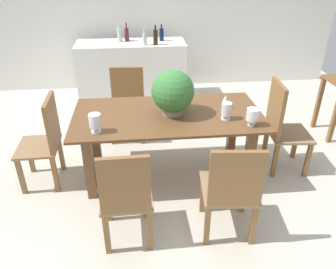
{
  "coord_description": "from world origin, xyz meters",
  "views": [
    {
      "loc": [
        -0.31,
        -3.21,
        2.2
      ],
      "look_at": [
        -0.0,
        -0.23,
        0.52
      ],
      "focal_mm": 35.57,
      "sensor_mm": 36.0,
      "label": 1
    }
  ],
  "objects_px": {
    "chair_head_end": "(46,138)",
    "crystal_vase_left": "(95,121)",
    "chair_foot_end": "(281,124)",
    "kitchen_counter": "(132,71)",
    "chair_near_right": "(232,188)",
    "wine_bottle_clear": "(127,34)",
    "wine_bottle_tall": "(162,34)",
    "wine_bottle_green": "(155,37)",
    "wine_bottle_dark": "(120,35)",
    "dining_table": "(168,125)",
    "flower_centerpiece": "(173,92)",
    "crystal_vase_right": "(226,110)",
    "crystal_vase_center_near": "(253,115)",
    "chair_far_left": "(127,99)",
    "wine_glass": "(225,99)",
    "chair_near_left": "(126,195)",
    "wine_bottle_amber": "(145,39)"
  },
  "relations": [
    {
      "from": "chair_head_end",
      "to": "wine_bottle_dark",
      "type": "relative_size",
      "value": 3.62
    },
    {
      "from": "wine_glass",
      "to": "wine_bottle_green",
      "type": "relative_size",
      "value": 0.51
    },
    {
      "from": "kitchen_counter",
      "to": "wine_bottle_clear",
      "type": "distance_m",
      "value": 0.58
    },
    {
      "from": "chair_far_left",
      "to": "chair_foot_end",
      "type": "distance_m",
      "value": 1.9
    },
    {
      "from": "chair_far_left",
      "to": "wine_bottle_clear",
      "type": "xyz_separation_m",
      "value": [
        0.01,
        1.38,
        0.52
      ]
    },
    {
      "from": "crystal_vase_center_near",
      "to": "wine_bottle_amber",
      "type": "distance_m",
      "value": 2.52
    },
    {
      "from": "crystal_vase_center_near",
      "to": "wine_bottle_green",
      "type": "height_order",
      "value": "wine_bottle_green"
    },
    {
      "from": "chair_head_end",
      "to": "crystal_vase_left",
      "type": "height_order",
      "value": "chair_head_end"
    },
    {
      "from": "wine_bottle_dark",
      "to": "dining_table",
      "type": "bearing_deg",
      "value": -77.08
    },
    {
      "from": "chair_far_left",
      "to": "chair_foot_end",
      "type": "xyz_separation_m",
      "value": [
        1.65,
        -0.94,
        0.05
      ]
    },
    {
      "from": "crystal_vase_center_near",
      "to": "wine_bottle_tall",
      "type": "distance_m",
      "value": 2.68
    },
    {
      "from": "dining_table",
      "to": "wine_bottle_clear",
      "type": "distance_m",
      "value": 2.4
    },
    {
      "from": "flower_centerpiece",
      "to": "crystal_vase_right",
      "type": "distance_m",
      "value": 0.55
    },
    {
      "from": "chair_head_end",
      "to": "wine_bottle_green",
      "type": "bearing_deg",
      "value": 146.89
    },
    {
      "from": "wine_bottle_tall",
      "to": "wine_bottle_green",
      "type": "relative_size",
      "value": 0.86
    },
    {
      "from": "flower_centerpiece",
      "to": "dining_table",
      "type": "bearing_deg",
      "value": 177.16
    },
    {
      "from": "chair_head_end",
      "to": "crystal_vase_center_near",
      "type": "distance_m",
      "value": 2.05
    },
    {
      "from": "chair_far_left",
      "to": "flower_centerpiece",
      "type": "xyz_separation_m",
      "value": [
        0.47,
        -0.95,
        0.47
      ]
    },
    {
      "from": "kitchen_counter",
      "to": "wine_bottle_clear",
      "type": "xyz_separation_m",
      "value": [
        -0.05,
        0.13,
        0.56
      ]
    },
    {
      "from": "crystal_vase_left",
      "to": "crystal_vase_center_near",
      "type": "distance_m",
      "value": 1.45
    },
    {
      "from": "chair_near_left",
      "to": "wine_bottle_green",
      "type": "relative_size",
      "value": 3.24
    },
    {
      "from": "wine_bottle_tall",
      "to": "wine_bottle_amber",
      "type": "distance_m",
      "value": 0.37
    },
    {
      "from": "crystal_vase_center_near",
      "to": "wine_bottle_dark",
      "type": "relative_size",
      "value": 0.64
    },
    {
      "from": "dining_table",
      "to": "wine_glass",
      "type": "distance_m",
      "value": 0.66
    },
    {
      "from": "crystal_vase_center_near",
      "to": "dining_table",
      "type": "bearing_deg",
      "value": 156.9
    },
    {
      "from": "wine_bottle_tall",
      "to": "wine_bottle_clear",
      "type": "xyz_separation_m",
      "value": [
        -0.54,
        0.05,
        0.0
      ]
    },
    {
      "from": "chair_foot_end",
      "to": "crystal_vase_left",
      "type": "relative_size",
      "value": 5.65
    },
    {
      "from": "chair_foot_end",
      "to": "wine_bottle_clear",
      "type": "distance_m",
      "value": 2.88
    },
    {
      "from": "wine_glass",
      "to": "kitchen_counter",
      "type": "xyz_separation_m",
      "value": [
        -0.97,
        2.12,
        -0.37
      ]
    },
    {
      "from": "flower_centerpiece",
      "to": "crystal_vase_right",
      "type": "relative_size",
      "value": 2.65
    },
    {
      "from": "wine_bottle_tall",
      "to": "chair_foot_end",
      "type": "bearing_deg",
      "value": -64.15
    },
    {
      "from": "crystal_vase_right",
      "to": "wine_bottle_green",
      "type": "xyz_separation_m",
      "value": [
        -0.53,
        2.2,
        0.2
      ]
    },
    {
      "from": "chair_far_left",
      "to": "crystal_vase_center_near",
      "type": "relative_size",
      "value": 5.33
    },
    {
      "from": "kitchen_counter",
      "to": "wine_bottle_tall",
      "type": "bearing_deg",
      "value": 8.19
    },
    {
      "from": "chair_near_right",
      "to": "wine_bottle_clear",
      "type": "height_order",
      "value": "wine_bottle_clear"
    },
    {
      "from": "flower_centerpiece",
      "to": "wine_bottle_green",
      "type": "height_order",
      "value": "wine_bottle_green"
    },
    {
      "from": "chair_far_left",
      "to": "wine_bottle_clear",
      "type": "distance_m",
      "value": 1.47
    },
    {
      "from": "flower_centerpiece",
      "to": "kitchen_counter",
      "type": "height_order",
      "value": "flower_centerpiece"
    },
    {
      "from": "chair_near_left",
      "to": "crystal_vase_left",
      "type": "relative_size",
      "value": 5.2
    },
    {
      "from": "chair_far_left",
      "to": "wine_bottle_amber",
      "type": "bearing_deg",
      "value": 79.0
    },
    {
      "from": "chair_foot_end",
      "to": "flower_centerpiece",
      "type": "distance_m",
      "value": 1.25
    },
    {
      "from": "chair_near_left",
      "to": "kitchen_counter",
      "type": "relative_size",
      "value": 0.55
    },
    {
      "from": "dining_table",
      "to": "wine_bottle_dark",
      "type": "xyz_separation_m",
      "value": [
        -0.52,
        2.27,
        0.43
      ]
    },
    {
      "from": "crystal_vase_center_near",
      "to": "wine_bottle_clear",
      "type": "xyz_separation_m",
      "value": [
        -1.17,
        2.65,
        0.18
      ]
    },
    {
      "from": "chair_foot_end",
      "to": "kitchen_counter",
      "type": "bearing_deg",
      "value": 40.49
    },
    {
      "from": "chair_far_left",
      "to": "crystal_vase_right",
      "type": "bearing_deg",
      "value": -45.24
    },
    {
      "from": "dining_table",
      "to": "chair_far_left",
      "type": "relative_size",
      "value": 2.12
    },
    {
      "from": "chair_far_left",
      "to": "kitchen_counter",
      "type": "xyz_separation_m",
      "value": [
        0.07,
        1.25,
        -0.04
      ]
    },
    {
      "from": "dining_table",
      "to": "crystal_vase_left",
      "type": "relative_size",
      "value": 10.65
    },
    {
      "from": "crystal_vase_left",
      "to": "crystal_vase_right",
      "type": "bearing_deg",
      "value": 6.34
    }
  ]
}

